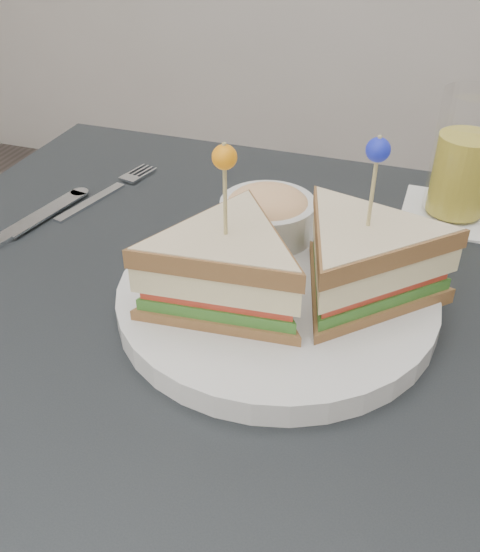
# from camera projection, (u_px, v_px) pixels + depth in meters

# --- Properties ---
(table) EXTENTS (0.80, 0.80, 0.75)m
(table) POSITION_uv_depth(u_px,v_px,m) (227.00, 383.00, 0.61)
(table) COLOR black
(table) RESTS_ON ground
(plate_meal) EXTENTS (0.40, 0.40, 0.18)m
(plate_meal) POSITION_uv_depth(u_px,v_px,m) (287.00, 267.00, 0.56)
(plate_meal) COLOR silver
(plate_meal) RESTS_ON table
(cutlery_fork) EXTENTS (0.06, 0.17, 0.01)m
(cutlery_fork) POSITION_uv_depth(u_px,v_px,m) (112.00, 189.00, 0.79)
(cutlery_fork) COLOR silver
(cutlery_fork) RESTS_ON table
(cutlery_knife) EXTENTS (0.06, 0.22, 0.01)m
(cutlery_knife) POSITION_uv_depth(u_px,v_px,m) (14.00, 232.00, 0.70)
(cutlery_knife) COLOR silver
(cutlery_knife) RESTS_ON table
(drink_set) EXTENTS (0.12, 0.12, 0.15)m
(drink_set) POSITION_uv_depth(u_px,v_px,m) (464.00, 163.00, 0.70)
(drink_set) COLOR white
(drink_set) RESTS_ON table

